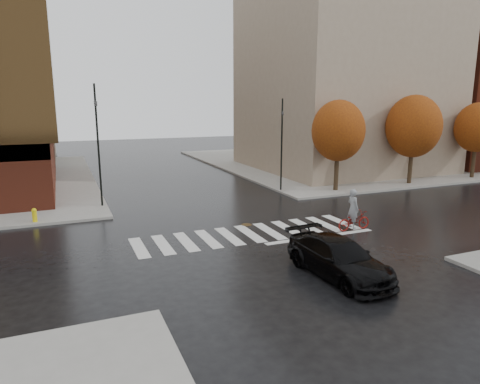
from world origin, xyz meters
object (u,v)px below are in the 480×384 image
at_px(cyclist, 354,216).
at_px(traffic_light_ne, 282,140).
at_px(fire_hydrant, 34,214).
at_px(sedan, 339,258).
at_px(traffic_light_nw, 98,137).

height_order(cyclist, traffic_light_ne, traffic_light_ne).
bearing_deg(traffic_light_ne, cyclist, 63.07).
relative_size(traffic_light_ne, fire_hydrant, 8.76).
xyz_separation_m(sedan, fire_hydrant, (-10.92, 12.15, -0.15)).
xyz_separation_m(sedan, cyclist, (4.24, 4.65, 0.02)).
xyz_separation_m(traffic_light_ne, fire_hydrant, (-16.30, -2.50, -3.26)).
relative_size(traffic_light_nw, fire_hydrant, 9.87).
distance_m(cyclist, fire_hydrant, 16.91).
bearing_deg(cyclist, fire_hydrant, 62.55).
distance_m(sedan, cyclist, 6.29).
height_order(traffic_light_nw, traffic_light_ne, traffic_light_nw).
bearing_deg(fire_hydrant, traffic_light_ne, 8.72).
relative_size(cyclist, traffic_light_ne, 0.33).
relative_size(traffic_light_nw, traffic_light_ne, 1.13).
height_order(sedan, traffic_light_ne, traffic_light_ne).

